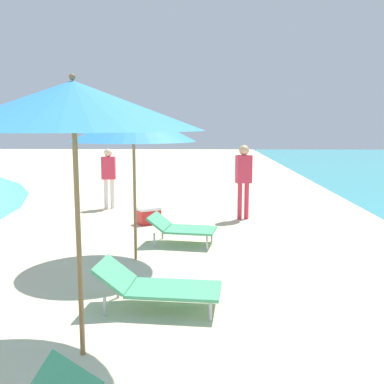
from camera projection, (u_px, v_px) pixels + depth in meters
umbrella_second at (73, 106)px, 4.08m from camera, size 2.41×2.41×2.71m
lounger_second_shoreside at (157, 285)px, 5.50m from camera, size 1.57×0.79×0.58m
umbrella_farthest at (133, 125)px, 7.24m from camera, size 2.05×2.05×2.56m
lounger_farthest_shoreside at (181, 228)px, 8.48m from camera, size 1.34×0.88×0.56m
person_walking_near at (109, 172)px, 11.99m from camera, size 0.37×0.24×1.61m
person_walking_mid at (244, 174)px, 10.61m from camera, size 0.40×0.30×1.77m
cooler_box at (149, 216)px, 10.22m from camera, size 0.60×0.54×0.38m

